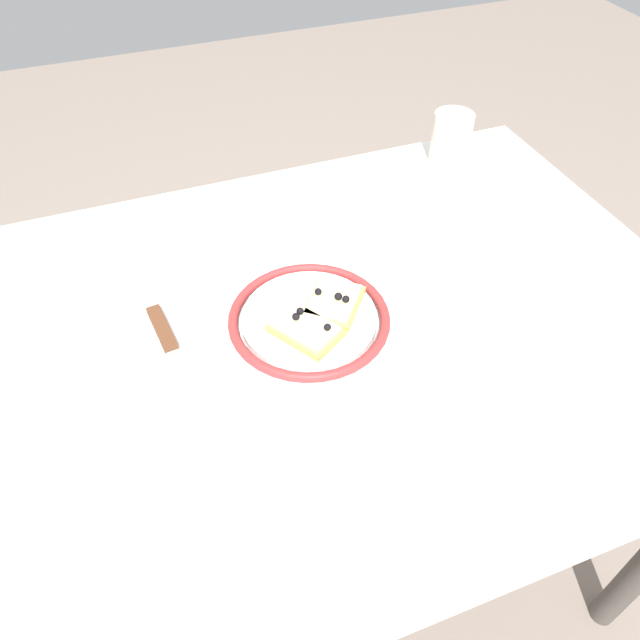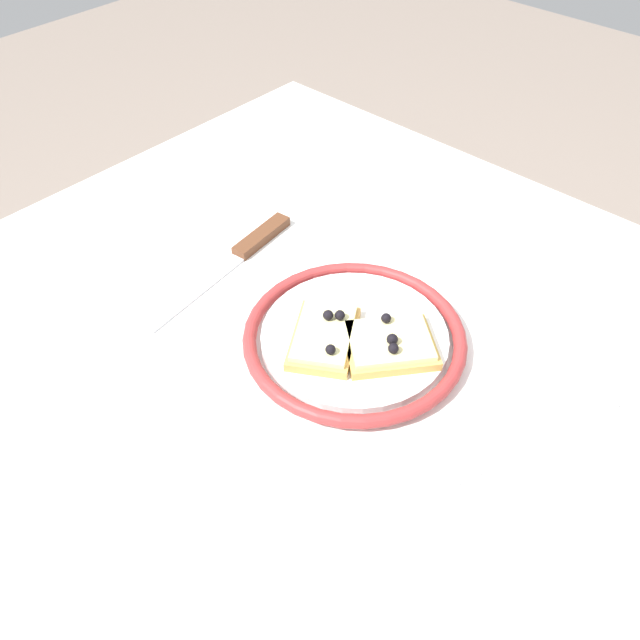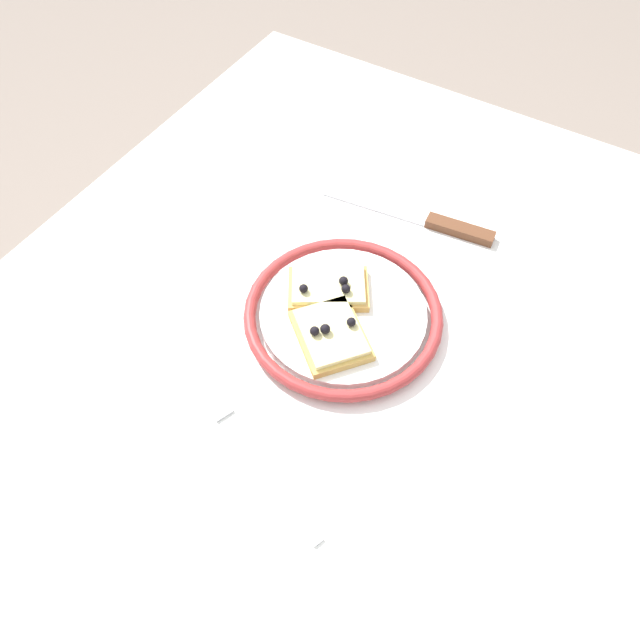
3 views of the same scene
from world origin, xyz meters
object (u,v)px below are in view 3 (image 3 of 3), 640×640
(dining_table, at_px, (315,391))
(pizza_slice_near, at_px, (331,334))
(knife, at_px, (436,223))
(pizza_slice_far, at_px, (328,288))
(fork, at_px, (258,461))
(plate, at_px, (343,315))

(dining_table, xyz_separation_m, pizza_slice_near, (0.01, -0.01, 0.12))
(pizza_slice_near, bearing_deg, knife, -5.08)
(pizza_slice_far, distance_m, fork, 0.22)
(plate, height_order, pizza_slice_near, pizza_slice_near)
(plate, xyz_separation_m, knife, (0.20, -0.03, -0.01))
(pizza_slice_far, bearing_deg, fork, -168.27)
(knife, xyz_separation_m, fork, (-0.39, 0.01, -0.00))
(knife, bearing_deg, fork, 178.15)
(knife, bearing_deg, plate, 172.01)
(dining_table, distance_m, pizza_slice_near, 0.12)
(dining_table, height_order, pizza_slice_near, pizza_slice_near)
(plate, distance_m, pizza_slice_far, 0.04)
(pizza_slice_near, xyz_separation_m, knife, (0.24, -0.02, -0.02))
(pizza_slice_far, height_order, fork, pizza_slice_far)
(plate, bearing_deg, knife, -7.99)
(dining_table, height_order, knife, knife)
(fork, bearing_deg, dining_table, 8.31)
(plate, height_order, knife, plate)
(dining_table, relative_size, fork, 5.53)
(plate, bearing_deg, pizza_slice_far, 61.89)
(plate, xyz_separation_m, pizza_slice_far, (0.02, 0.03, 0.01))
(dining_table, xyz_separation_m, fork, (-0.14, -0.02, 0.10))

